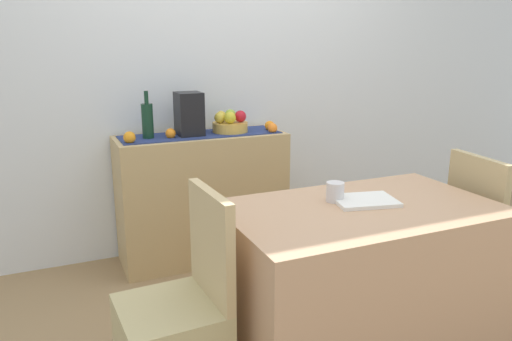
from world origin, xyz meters
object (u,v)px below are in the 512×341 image
at_px(coffee_maker, 189,114).
at_px(dining_table, 358,281).
at_px(fruit_bowl, 230,127).
at_px(chair_by_corner, 492,268).
at_px(wine_bottle, 147,120).
at_px(sideboard_console, 203,197).
at_px(open_book, 365,201).
at_px(coffee_cup, 335,192).

xyz_separation_m(coffee_maker, dining_table, (0.41, -1.34, -0.64)).
xyz_separation_m(fruit_bowl, chair_by_corner, (1.01, -1.34, -0.64)).
bearing_deg(coffee_maker, wine_bottle, 180.00).
height_order(sideboard_console, wine_bottle, wine_bottle).
xyz_separation_m(open_book, chair_by_corner, (0.84, -0.04, -0.48)).
bearing_deg(dining_table, wine_bottle, 117.05).
height_order(fruit_bowl, wine_bottle, wine_bottle).
relative_size(coffee_maker, chair_by_corner, 0.31).
relative_size(sideboard_console, wine_bottle, 3.70).
relative_size(dining_table, coffee_cup, 13.56).
height_order(dining_table, coffee_cup, coffee_cup).
xyz_separation_m(dining_table, open_book, (0.04, 0.04, 0.38)).
xyz_separation_m(wine_bottle, coffee_maker, (0.27, 0.00, 0.02)).
bearing_deg(coffee_maker, fruit_bowl, 0.00).
xyz_separation_m(fruit_bowl, open_book, (0.17, -1.30, -0.16)).
distance_m(open_book, coffee_cup, 0.14).
bearing_deg(sideboard_console, chair_by_corner, -47.63).
bearing_deg(open_book, sideboard_console, 118.83).
bearing_deg(coffee_cup, coffee_maker, 105.47).
distance_m(dining_table, open_book, 0.38).
bearing_deg(dining_table, chair_by_corner, 0.11).
height_order(coffee_maker, open_book, coffee_maker).
bearing_deg(dining_table, sideboard_console, 104.21).
xyz_separation_m(sideboard_console, coffee_cup, (0.26, -1.23, 0.35)).
height_order(dining_table, open_book, open_book).
relative_size(fruit_bowl, dining_table, 0.19).
bearing_deg(fruit_bowl, wine_bottle, 180.00).
bearing_deg(wine_bottle, open_book, -60.73).
bearing_deg(wine_bottle, sideboard_console, 0.00).
height_order(sideboard_console, dining_table, sideboard_console).
relative_size(fruit_bowl, open_book, 0.85).
height_order(sideboard_console, open_book, sideboard_console).
xyz_separation_m(fruit_bowl, coffee_cup, (0.06, -1.23, -0.12)).
bearing_deg(coffee_maker, chair_by_corner, -45.93).
distance_m(coffee_maker, coffee_cup, 1.29).
bearing_deg(chair_by_corner, sideboard_console, 132.37).
height_order(coffee_maker, dining_table, coffee_maker).
relative_size(wine_bottle, open_book, 1.08).
distance_m(coffee_maker, open_book, 1.40).
bearing_deg(open_book, chair_by_corner, 9.56).
bearing_deg(sideboard_console, dining_table, -75.79).
bearing_deg(sideboard_console, coffee_cup, -77.82).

